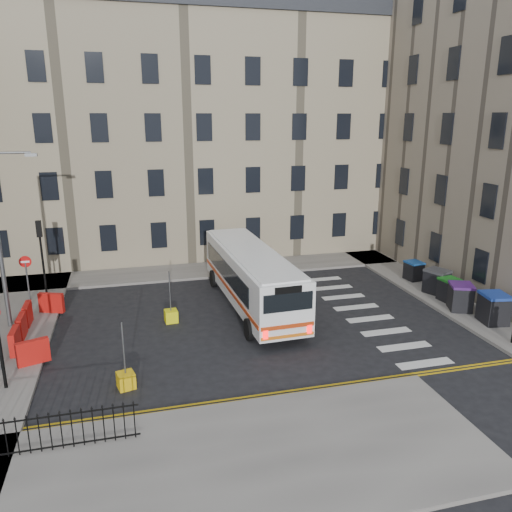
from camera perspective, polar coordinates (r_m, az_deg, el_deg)
name	(u,v)px	position (r m, az deg, el deg)	size (l,w,h in m)	color
ground	(286,318)	(25.08, 3.42, -7.03)	(120.00, 120.00, 0.00)	black
pavement_north	(153,274)	(32.07, -11.68, -2.06)	(36.00, 3.20, 0.15)	slate
pavement_east	(405,278)	(32.11, 16.64, -2.38)	(2.40, 26.00, 0.15)	slate
pavement_sw	(156,476)	(15.36, -11.34, -23.40)	(20.00, 6.00, 0.15)	slate
terrace_north	(126,132)	(37.49, -14.61, 13.60)	(38.30, 10.80, 17.20)	gray
traffic_light_nw	(41,245)	(29.66, -23.37, 1.12)	(0.28, 0.22, 4.10)	black
no_entry_north	(26,271)	(28.04, -24.77, -1.52)	(0.60, 0.08, 3.00)	#595B5E
roadworks_barriers	(30,326)	(24.65, -24.39, -7.27)	(1.66, 6.26, 1.00)	red
iron_railings	(0,440)	(16.90, -27.19, -18.15)	(7.80, 0.04, 1.20)	black
bus	(251,275)	(25.89, -0.55, -2.21)	(3.09, 11.07, 2.97)	white
wheelie_bin_a	(494,308)	(26.39, 25.53, -5.39)	(1.34, 1.48, 1.44)	black
wheelie_bin_b	(460,297)	(27.43, 22.33, -4.33)	(1.47, 1.56, 1.37)	black
wheelie_bin_c	(450,290)	(28.53, 21.31, -3.62)	(1.08, 1.21, 1.22)	black
wheelie_bin_d	(437,281)	(29.52, 19.96, -2.73)	(1.44, 1.52, 1.34)	black
wheelie_bin_e	(414,271)	(31.48, 17.58, -1.59)	(0.99, 1.11, 1.12)	black
bollard_yellow	(171,316)	(24.78, -9.68, -6.78)	(0.60, 0.60, 0.60)	yellow
bollard_chevron	(126,380)	(19.52, -14.64, -13.58)	(0.60, 0.60, 0.60)	#EAB60D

